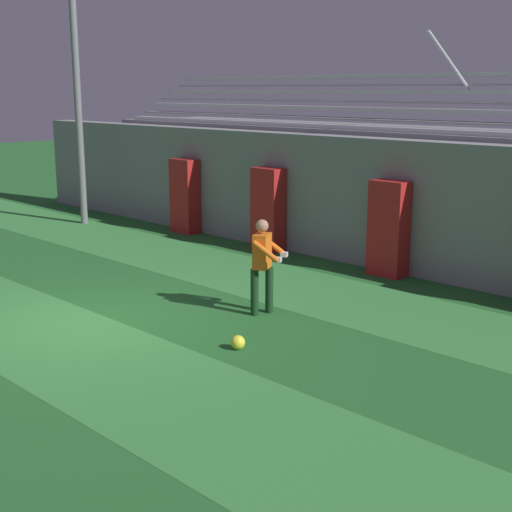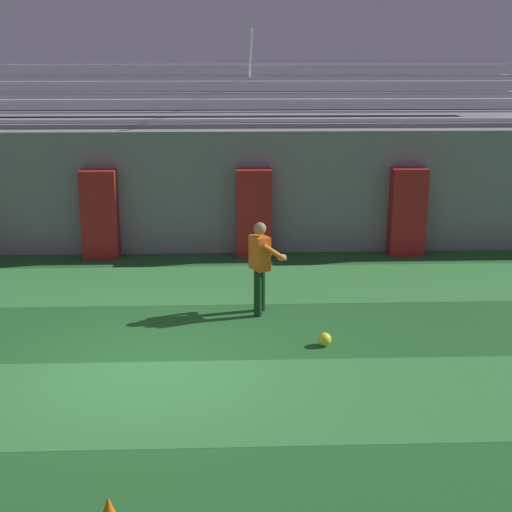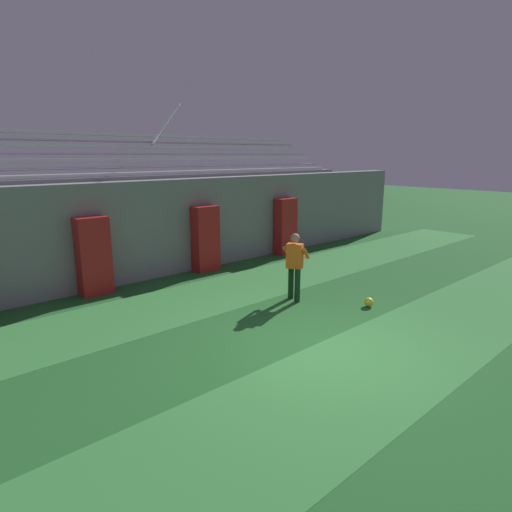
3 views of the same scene
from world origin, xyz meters
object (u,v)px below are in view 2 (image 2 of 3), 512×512
padding_pillar_gate_right (254,213)px  padding_pillar_far_right (407,212)px  padding_pillar_gate_left (100,215)px  goalkeeper (261,262)px  soccer_ball (324,339)px

padding_pillar_gate_right → padding_pillar_far_right: same height
padding_pillar_gate_left → padding_pillar_far_right: same height
goalkeeper → soccer_ball: goalkeeper is taller
padding_pillar_gate_right → padding_pillar_far_right: 3.50m
padding_pillar_gate_left → soccer_ball: size_ratio=9.07×
padding_pillar_far_right → soccer_ball: size_ratio=9.07×
padding_pillar_gate_right → soccer_ball: size_ratio=9.07×
padding_pillar_gate_left → soccer_ball: padding_pillar_gate_left is taller
padding_pillar_gate_right → padding_pillar_far_right: size_ratio=1.00×
goalkeeper → padding_pillar_gate_right: bearing=89.7°
goalkeeper → padding_pillar_gate_left: bearing=132.7°
padding_pillar_far_right → goalkeeper: 5.13m
padding_pillar_gate_left → soccer_ball: 6.90m
padding_pillar_far_right → soccer_ball: bearing=-116.0°
padding_pillar_gate_left → padding_pillar_far_right: bearing=0.0°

